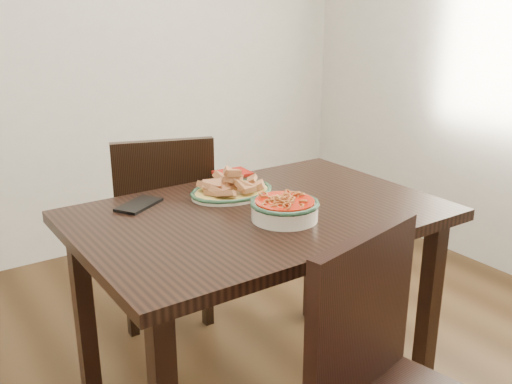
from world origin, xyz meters
TOP-DOWN VIEW (x-y plane):
  - wall_back at (0.00, 1.75)m, footprint 3.50×0.10m
  - dining_table at (0.03, 0.07)m, footprint 1.23×0.82m
  - chair_far at (-0.01, 0.76)m, footprint 0.53×0.53m
  - fish_plate at (0.04, 0.27)m, footprint 0.31×0.24m
  - noodle_bowl at (0.05, -0.04)m, footprint 0.23×0.23m
  - smartphone at (-0.29, 0.35)m, footprint 0.19×0.17m
  - napkin at (0.18, 0.48)m, footprint 0.15×0.12m

SIDE VIEW (x-z plane):
  - chair_far at x=-0.01m, z-range 0.05..0.94m
  - dining_table at x=0.03m, z-range 0.28..1.03m
  - smartphone at x=-0.29m, z-range 0.75..0.76m
  - napkin at x=0.18m, z-range 0.75..0.76m
  - noodle_bowl at x=0.05m, z-range 0.75..0.84m
  - fish_plate at x=0.04m, z-range 0.74..0.85m
  - wall_back at x=0.00m, z-range 0.00..2.60m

